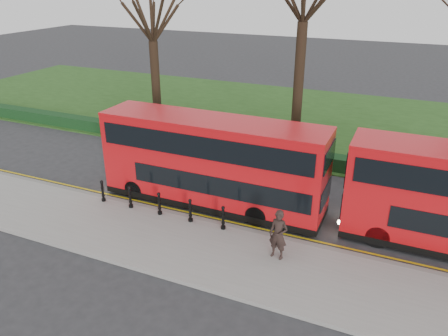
% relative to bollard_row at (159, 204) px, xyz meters
% --- Properties ---
extents(ground, '(120.00, 120.00, 0.00)m').
position_rel_bollard_row_xyz_m(ground, '(0.95, 1.35, -0.65)').
color(ground, '#28282B').
rests_on(ground, ground).
extents(pavement, '(60.00, 4.00, 0.15)m').
position_rel_bollard_row_xyz_m(pavement, '(0.95, -1.65, -0.57)').
color(pavement, gray).
rests_on(pavement, ground).
extents(kerb, '(60.00, 0.25, 0.16)m').
position_rel_bollard_row_xyz_m(kerb, '(0.95, 0.35, -0.57)').
color(kerb, slate).
rests_on(kerb, ground).
extents(grass_verge, '(60.00, 18.00, 0.06)m').
position_rel_bollard_row_xyz_m(grass_verge, '(0.95, 16.35, -0.62)').
color(grass_verge, '#224517').
rests_on(grass_verge, ground).
extents(hedge, '(60.00, 0.90, 0.80)m').
position_rel_bollard_row_xyz_m(hedge, '(0.95, 8.15, -0.25)').
color(hedge, black).
rests_on(hedge, ground).
extents(yellow_line_outer, '(60.00, 0.10, 0.01)m').
position_rel_bollard_row_xyz_m(yellow_line_outer, '(0.95, 0.65, -0.64)').
color(yellow_line_outer, yellow).
rests_on(yellow_line_outer, ground).
extents(yellow_line_inner, '(60.00, 0.10, 0.01)m').
position_rel_bollard_row_xyz_m(yellow_line_inner, '(0.95, 0.85, -0.64)').
color(yellow_line_inner, yellow).
rests_on(yellow_line_inner, ground).
extents(tree_left, '(6.64, 6.64, 10.38)m').
position_rel_bollard_row_xyz_m(tree_left, '(-7.05, 11.35, 6.89)').
color(tree_left, black).
rests_on(tree_left, ground).
extents(bollard_row, '(6.19, 0.15, 1.00)m').
position_rel_bollard_row_xyz_m(bollard_row, '(0.00, 0.00, 0.00)').
color(bollard_row, black).
rests_on(bollard_row, pavement).
extents(bus_lead, '(10.23, 2.35, 4.07)m').
position_rel_bollard_row_xyz_m(bus_lead, '(1.58, 2.06, 1.40)').
color(bus_lead, red).
rests_on(bus_lead, ground).
extents(pedestrian, '(0.77, 0.56, 1.93)m').
position_rel_bollard_row_xyz_m(pedestrian, '(5.65, -0.99, 0.47)').
color(pedestrian, black).
rests_on(pedestrian, pavement).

